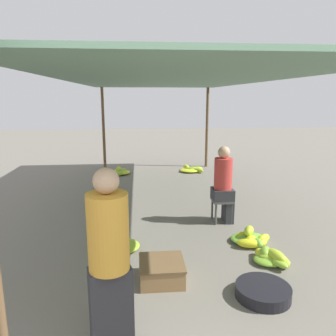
{
  "coord_description": "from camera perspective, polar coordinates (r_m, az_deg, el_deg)",
  "views": [
    {
      "loc": [
        -0.53,
        -1.82,
        2.09
      ],
      "look_at": [
        0.0,
        3.95,
        0.82
      ],
      "focal_mm": 35.0,
      "sensor_mm": 36.0,
      "label": 1
    }
  ],
  "objects": [
    {
      "name": "canopy_post_back_left",
      "position": [
        9.73,
        -11.16,
        6.72
      ],
      "size": [
        0.08,
        0.08,
        2.35
      ],
      "primitive_type": "cylinder",
      "color": "brown",
      "rests_on": "ground"
    },
    {
      "name": "canopy_post_back_right",
      "position": [
        9.9,
        6.8,
        6.95
      ],
      "size": [
        0.08,
        0.08,
        2.35
      ],
      "primitive_type": "cylinder",
      "color": "brown",
      "rests_on": "ground"
    },
    {
      "name": "canopy_tarp",
      "position": [
        5.91,
        -0.1,
        15.04
      ],
      "size": [
        3.45,
        7.92,
        0.04
      ],
      "primitive_type": "cube",
      "color": "#567A60",
      "rests_on": "canopy_post_front_left"
    },
    {
      "name": "vendor_foreground",
      "position": [
        2.78,
        -10.2,
        -15.28
      ],
      "size": [
        0.41,
        0.41,
        1.56
      ],
      "color": "#2D2D33",
      "rests_on": "ground"
    },
    {
      "name": "stool",
      "position": [
        5.63,
        9.4,
        -6.1
      ],
      "size": [
        0.34,
        0.34,
        0.4
      ],
      "color": "#4C4C4C",
      "rests_on": "ground"
    },
    {
      "name": "vendor_seated",
      "position": [
        5.54,
        9.72,
        -2.63
      ],
      "size": [
        0.34,
        0.34,
        1.3
      ],
      "color": "#2D2D33",
      "rests_on": "ground"
    },
    {
      "name": "basin_black",
      "position": [
        3.85,
        16.21,
        -19.96
      ],
      "size": [
        0.58,
        0.58,
        0.13
      ],
      "color": "black",
      "rests_on": "ground"
    },
    {
      "name": "banana_pile_left_0",
      "position": [
        6.51,
        -11.57,
        -6.01
      ],
      "size": [
        0.58,
        0.47,
        0.21
      ],
      "color": "#CED727",
      "rests_on": "ground"
    },
    {
      "name": "banana_pile_left_1",
      "position": [
        9.06,
        -8.36,
        -0.68
      ],
      "size": [
        0.53,
        0.62,
        0.23
      ],
      "color": "#BCCF2B",
      "rests_on": "ground"
    },
    {
      "name": "banana_pile_left_2",
      "position": [
        4.74,
        -9.41,
        -12.98
      ],
      "size": [
        0.7,
        0.59,
        0.21
      ],
      "color": "#AECA2D",
      "rests_on": "ground"
    },
    {
      "name": "banana_pile_right_0",
      "position": [
        4.52,
        17.65,
        -14.71
      ],
      "size": [
        0.44,
        0.57,
        0.19
      ],
      "color": "#A0C42F",
      "rests_on": "ground"
    },
    {
      "name": "banana_pile_right_1",
      "position": [
        5.0,
        14.23,
        -11.88
      ],
      "size": [
        0.59,
        0.54,
        0.24
      ],
      "color": "yellow",
      "rests_on": "ground"
    },
    {
      "name": "banana_pile_right_2",
      "position": [
        9.29,
        4.09,
        -0.26
      ],
      "size": [
        0.65,
        0.62,
        0.17
      ],
      "color": "yellow",
      "rests_on": "ground"
    },
    {
      "name": "crate_near",
      "position": [
        3.96,
        -1.11,
        -17.47
      ],
      "size": [
        0.52,
        0.52,
        0.24
      ],
      "color": "olive",
      "rests_on": "ground"
    }
  ]
}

